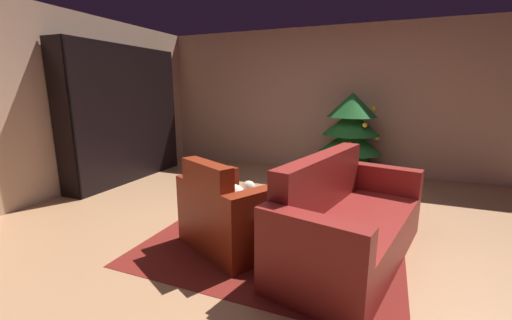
{
  "coord_description": "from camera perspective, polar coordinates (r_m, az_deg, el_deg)",
  "views": [
    {
      "loc": [
        1.01,
        -2.91,
        1.49
      ],
      "look_at": [
        -0.25,
        0.16,
        0.75
      ],
      "focal_mm": 22.63,
      "sensor_mm": 36.0,
      "label": 1
    }
  ],
  "objects": [
    {
      "name": "wall_left",
      "position": [
        5.14,
        -33.64,
        8.12
      ],
      "size": [
        0.06,
        6.24,
        2.56
      ],
      "primitive_type": "cube",
      "color": "tan",
      "rests_on": "ground"
    },
    {
      "name": "coffee_table",
      "position": [
        3.04,
        2.98,
        -8.74
      ],
      "size": [
        0.77,
        0.77,
        0.42
      ],
      "color": "black",
      "rests_on": "ground"
    },
    {
      "name": "ground_plane",
      "position": [
        3.42,
        2.9,
        -13.33
      ],
      "size": [
        7.68,
        7.68,
        0.0
      ],
      "primitive_type": "plane",
      "color": "tan"
    },
    {
      "name": "bookshelf_unit",
      "position": [
        5.79,
        -21.28,
        7.48
      ],
      "size": [
        0.39,
        2.2,
        2.15
      ],
      "color": "black",
      "rests_on": "ground"
    },
    {
      "name": "wall_back",
      "position": [
        6.09,
        12.89,
        10.23
      ],
      "size": [
        6.52,
        0.06,
        2.56
      ],
      "primitive_type": "cube",
      "color": "tan",
      "rests_on": "ground"
    },
    {
      "name": "couch_red",
      "position": [
        3.04,
        15.75,
        -10.84
      ],
      "size": [
        1.2,
        2.0,
        0.91
      ],
      "color": "maroon",
      "rests_on": "ground"
    },
    {
      "name": "book_stack_on_table",
      "position": [
        2.95,
        2.89,
        -7.67
      ],
      "size": [
        0.22,
        0.19,
        0.1
      ],
      "color": "#A18C89",
      "rests_on": "coffee_table"
    },
    {
      "name": "area_rug",
      "position": [
        3.28,
        2.96,
        -14.44
      ],
      "size": [
        2.4,
        1.91,
        0.01
      ],
      "primitive_type": "cube",
      "color": "maroon",
      "rests_on": "ground"
    },
    {
      "name": "armchair_red",
      "position": [
        3.11,
        -4.78,
        -9.79
      ],
      "size": [
        1.13,
        1.02,
        0.86
      ],
      "color": "maroon",
      "rests_on": "ground"
    },
    {
      "name": "bottle_on_table",
      "position": [
        2.99,
        7.09,
        -6.01
      ],
      "size": [
        0.08,
        0.08,
        0.31
      ],
      "color": "#572D1E",
      "rests_on": "coffee_table"
    },
    {
      "name": "decorated_tree",
      "position": [
        5.51,
        16.34,
        3.98
      ],
      "size": [
        1.12,
        1.12,
        1.43
      ],
      "color": "brown",
      "rests_on": "ground"
    }
  ]
}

